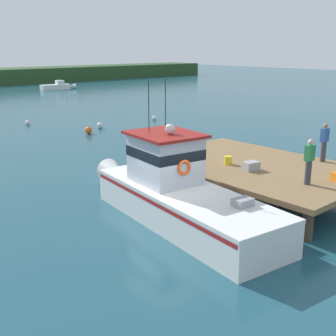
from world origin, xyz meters
The scene contains 12 objects.
ground_plane centered at (0.00, 0.00, 0.00)m, with size 200.00×200.00×0.00m, color #1E4C5B.
dock centered at (4.80, 0.00, 1.07)m, with size 6.00×9.00×1.20m.
main_fishing_boat centered at (0.27, -0.05, 1.01)m, with size 3.52×9.95×4.80m.
crate_single_by_cleat centered at (3.92, -0.47, 1.37)m, with size 0.60×0.44×0.34m, color #9E9EA3.
bait_bucket centered at (3.93, 0.72, 1.37)m, with size 0.32×0.32×0.34m, color yellow.
deckhand_by_the_boat centered at (7.28, -1.64, 2.06)m, with size 0.36×0.22×1.63m.
deckhand_further_back centered at (3.96, -2.94, 2.06)m, with size 0.36×0.22×1.63m.
moored_boat_near_channel centered at (20.33, 46.63, 0.44)m, with size 5.12×1.68×1.29m.
mooring_buoy_spare_mooring centered at (4.61, 21.74, 0.19)m, with size 0.38×0.38×0.38m, color silver.
mooring_buoy_channel_marker centered at (6.29, 15.54, 0.25)m, with size 0.51×0.51×0.51m, color #EA5B19.
mooring_buoy_inshore centered at (8.05, 16.80, 0.23)m, with size 0.46×0.46×0.46m, color silver.
mooring_buoy_outer centered at (13.52, 17.04, 0.18)m, with size 0.36×0.36×0.36m, color silver.
Camera 1 is at (-9.52, -10.72, 5.91)m, focal length 46.72 mm.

